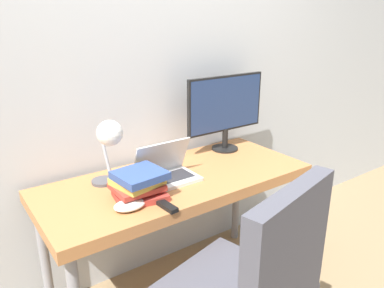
% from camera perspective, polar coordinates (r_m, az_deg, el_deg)
% --- Properties ---
extents(wall_back, '(8.00, 0.05, 2.60)m').
position_cam_1_polar(wall_back, '(2.18, -8.04, 11.53)').
color(wall_back, silver).
rests_on(wall_back, ground_plane).
extents(desk, '(1.46, 0.62, 0.76)m').
position_cam_1_polar(desk, '(2.04, -2.29, -6.89)').
color(desk, '#B77542').
rests_on(desk, ground_plane).
extents(laptop, '(0.31, 0.21, 0.21)m').
position_cam_1_polar(laptop, '(1.96, -4.08, -4.30)').
color(laptop, silver).
rests_on(laptop, desk).
extents(monitor, '(0.57, 0.17, 0.47)m').
position_cam_1_polar(monitor, '(2.35, 5.16, 5.61)').
color(monitor, black).
rests_on(monitor, desk).
extents(desk_lamp, '(0.12, 0.26, 0.36)m').
position_cam_1_polar(desk_lamp, '(1.80, -12.56, 0.64)').
color(desk_lamp, '#4C4C51').
rests_on(desk_lamp, desk).
extents(office_chair, '(0.63, 0.62, 1.05)m').
position_cam_1_polar(office_chair, '(1.55, 9.01, -20.79)').
color(office_chair, black).
rests_on(office_chair, ground_plane).
extents(book_stack, '(0.26, 0.24, 0.14)m').
position_cam_1_polar(book_stack, '(1.78, -8.13, -6.14)').
color(book_stack, '#B2382D').
rests_on(book_stack, desk).
extents(tv_remote, '(0.05, 0.17, 0.02)m').
position_cam_1_polar(tv_remote, '(1.72, -4.28, -9.16)').
color(tv_remote, black).
rests_on(tv_remote, desk).
extents(game_controller, '(0.15, 0.10, 0.04)m').
position_cam_1_polar(game_controller, '(1.71, -9.47, -9.13)').
color(game_controller, white).
rests_on(game_controller, desk).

